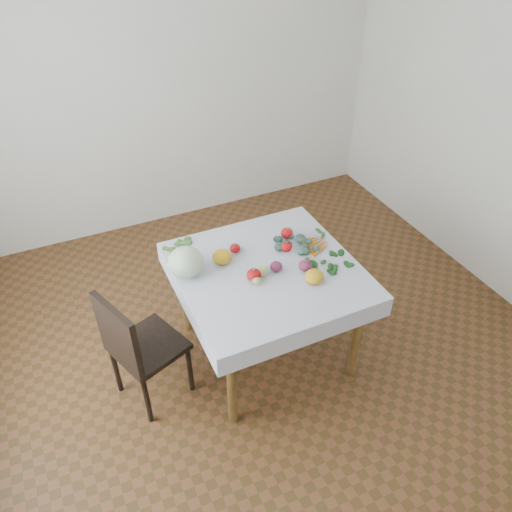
{
  "coord_description": "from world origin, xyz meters",
  "views": [
    {
      "loc": [
        -1.1,
        -2.2,
        2.76
      ],
      "look_at": [
        -0.04,
        0.08,
        0.82
      ],
      "focal_mm": 35.0,
      "sensor_mm": 36.0,
      "label": 1
    }
  ],
  "objects_px": {
    "chair": "(136,345)",
    "carrot_bunch": "(317,244)",
    "heirloom_back": "(222,257)",
    "cabbage": "(186,262)",
    "table": "(267,281)"
  },
  "relations": [
    {
      "from": "chair",
      "to": "carrot_bunch",
      "type": "height_order",
      "value": "chair"
    },
    {
      "from": "heirloom_back",
      "to": "carrot_bunch",
      "type": "height_order",
      "value": "heirloom_back"
    },
    {
      "from": "cabbage",
      "to": "carrot_bunch",
      "type": "height_order",
      "value": "cabbage"
    },
    {
      "from": "chair",
      "to": "heirloom_back",
      "type": "height_order",
      "value": "chair"
    },
    {
      "from": "table",
      "to": "chair",
      "type": "bearing_deg",
      "value": -177.66
    },
    {
      "from": "table",
      "to": "chair",
      "type": "relative_size",
      "value": 1.15
    },
    {
      "from": "table",
      "to": "heirloom_back",
      "type": "distance_m",
      "value": 0.33
    },
    {
      "from": "chair",
      "to": "heirloom_back",
      "type": "bearing_deg",
      "value": 18.49
    },
    {
      "from": "table",
      "to": "heirloom_back",
      "type": "bearing_deg",
      "value": 141.49
    },
    {
      "from": "heirloom_back",
      "to": "carrot_bunch",
      "type": "bearing_deg",
      "value": -8.87
    },
    {
      "from": "chair",
      "to": "cabbage",
      "type": "bearing_deg",
      "value": 25.49
    },
    {
      "from": "cabbage",
      "to": "carrot_bunch",
      "type": "relative_size",
      "value": 1.06
    },
    {
      "from": "table",
      "to": "cabbage",
      "type": "height_order",
      "value": "cabbage"
    },
    {
      "from": "heirloom_back",
      "to": "chair",
      "type": "bearing_deg",
      "value": -161.51
    },
    {
      "from": "table",
      "to": "chair",
      "type": "height_order",
      "value": "chair"
    }
  ]
}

